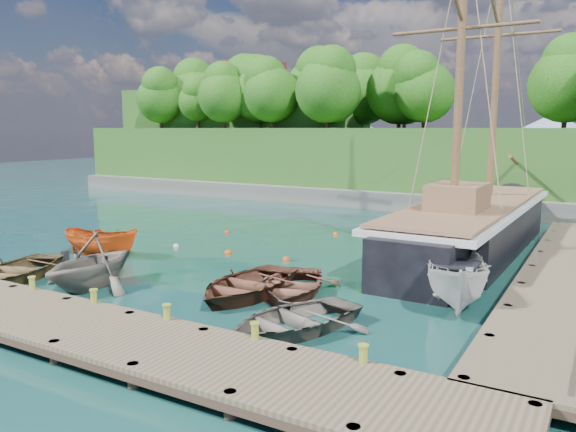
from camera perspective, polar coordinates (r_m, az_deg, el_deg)
name	(u,v)px	position (r m, az deg, el deg)	size (l,w,h in m)	color
ground	(219,287)	(21.75, -6.98, -7.13)	(160.00, 160.00, 0.00)	#103733
dock_near	(131,341)	(15.73, -15.65, -12.10)	(20.00, 3.20, 1.10)	brown
dock_east	(568,273)	(24.31, 26.59, -5.25)	(3.20, 24.00, 1.10)	brown
bollard_0	(34,306)	(21.14, -24.41, -8.36)	(0.26, 0.26, 0.45)	olive
bollard_1	(95,321)	(18.86, -19.00, -10.09)	(0.26, 0.26, 0.45)	olive
bollard_2	(168,339)	(16.81, -12.11, -12.15)	(0.26, 0.26, 0.45)	olive
bollard_3	(255,361)	(15.09, -3.34, -14.47)	(0.26, 0.26, 0.45)	olive
bollard_4	(363,387)	(13.81, 7.59, -16.85)	(0.26, 0.26, 0.45)	olive
rowboat_0	(17,279)	(25.09, -25.85, -5.80)	(3.43, 4.80, 1.00)	brown
rowboat_1	(92,287)	(22.78, -19.27, -6.83)	(3.71, 4.30, 2.26)	#70675D
rowboat_2	(247,295)	(20.57, -4.23, -8.03)	(3.62, 5.07, 1.05)	#542D1F
rowboat_3	(293,331)	(17.07, 0.47, -11.61)	(3.32, 4.64, 0.96)	#5C544B
rowboat_4	(293,294)	(20.64, 0.47, -7.94)	(3.17, 4.43, 0.92)	brown
motorboat_orange	(102,256)	(28.09, -18.33, -3.85)	(1.46, 3.89, 1.50)	#D35014
cabin_boat_white	(456,304)	(20.36, 16.69, -8.57)	(2.01, 5.35, 2.07)	silver
schooner	(472,230)	(29.14, 18.16, -1.34)	(5.00, 25.60, 18.42)	black
mooring_buoy_0	(176,247)	(29.16, -11.30, -3.10)	(0.30, 0.30, 0.30)	silver
mooring_buoy_1	(228,254)	(27.25, -6.10, -3.83)	(0.35, 0.35, 0.35)	#F74202
mooring_buoy_2	(286,261)	(25.70, -0.18, -4.55)	(0.35, 0.35, 0.35)	#DE4410
mooring_buoy_3	(394,256)	(27.12, 10.74, -3.99)	(0.36, 0.36, 0.36)	silver
mooring_buoy_4	(227,233)	(32.53, -6.20, -1.74)	(0.30, 0.30, 0.30)	red
mooring_buoy_5	(335,235)	(31.99, 4.85, -1.90)	(0.30, 0.30, 0.30)	#F95501
headland	(308,133)	(54.38, 2.07, 8.44)	(51.00, 19.31, 12.90)	#474744
distant_ridge	(546,140)	(87.06, 24.75, 7.03)	(117.00, 40.00, 10.00)	#728CA5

